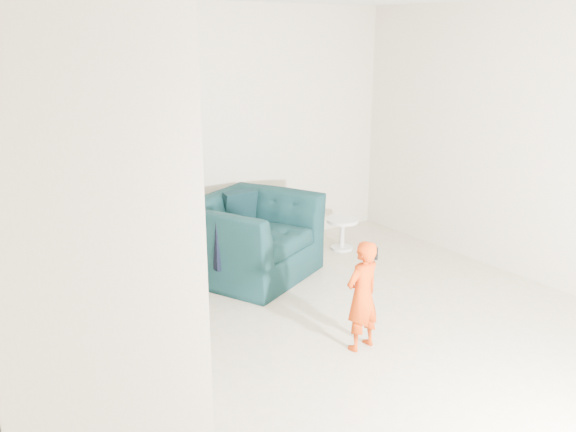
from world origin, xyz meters
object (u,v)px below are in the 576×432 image
object	(u,v)px
armchair	(250,238)
side_table	(342,229)
staircase	(53,286)
toddler	(362,296)

from	to	relation	value
armchair	side_table	size ratio (longest dim) A/B	3.42
side_table	staircase	xyz separation A→B (m)	(-3.51, -1.53, 0.70)
armchair	toddler	xyz separation A→B (m)	(-0.07, -1.78, 0.04)
armchair	toddler	world-z (taller)	toddler
armchair	toddler	bearing A→B (deg)	-116.71
side_table	staircase	bearing A→B (deg)	-156.46
armchair	side_table	world-z (taller)	armchair
toddler	armchair	bearing A→B (deg)	-99.02
armchair	staircase	world-z (taller)	staircase
staircase	side_table	bearing A→B (deg)	23.54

